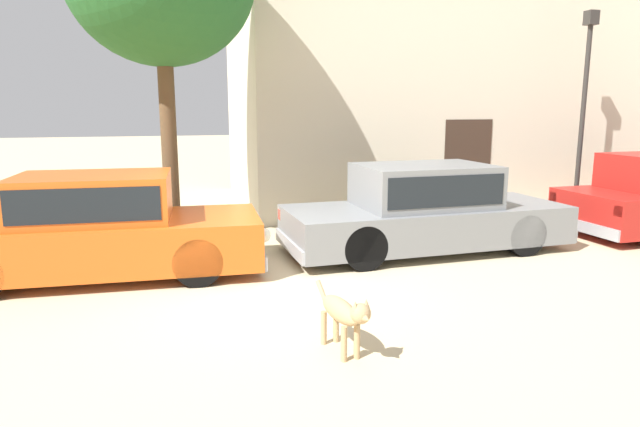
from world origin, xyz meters
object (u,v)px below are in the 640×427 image
at_px(parked_sedan_nearest, 98,227).
at_px(parked_sedan_second, 425,209).
at_px(stray_dog_spotted, 344,313).
at_px(street_lamp, 585,91).

relative_size(parked_sedan_nearest, parked_sedan_second, 0.96).
bearing_deg(stray_dog_spotted, parked_sedan_nearest, -152.89).
xyz_separation_m(parked_sedan_nearest, parked_sedan_second, (5.05, 0.14, -0.01)).
relative_size(stray_dog_spotted, street_lamp, 0.25).
distance_m(stray_dog_spotted, street_lamp, 8.77).
bearing_deg(parked_sedan_nearest, street_lamp, 13.15).
bearing_deg(parked_sedan_nearest, stray_dog_spotted, -49.78).
distance_m(parked_sedan_nearest, stray_dog_spotted, 4.20).
bearing_deg(stray_dog_spotted, parked_sedan_second, 133.60).
xyz_separation_m(parked_sedan_nearest, street_lamp, (9.34, 1.78, 1.98)).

